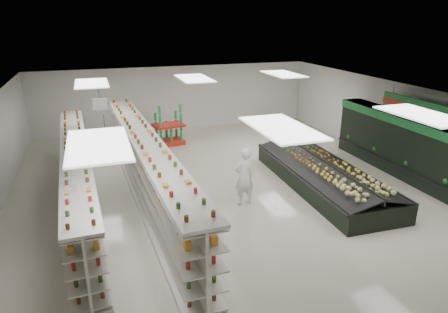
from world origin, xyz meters
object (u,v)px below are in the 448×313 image
object	(u,v)px
gondola_left	(78,180)
shopper_background	(129,149)
shopper_main	(244,177)
soda_endcap	(169,127)
gondola_center	(146,171)
produce_island	(323,175)

from	to	relation	value
gondola_left	shopper_background	xyz separation A→B (m)	(1.78, 2.84, -0.09)
shopper_main	soda_endcap	bearing A→B (deg)	-92.05
gondola_center	shopper_main	bearing A→B (deg)	-28.01
produce_island	shopper_background	bearing A→B (deg)	147.19
soda_endcap	shopper_background	xyz separation A→B (m)	(-2.01, -2.45, -0.07)
gondola_left	shopper_background	bearing A→B (deg)	55.24
gondola_center	produce_island	world-z (taller)	gondola_center
produce_island	soda_endcap	distance (m)	7.60
produce_island	soda_endcap	size ratio (longest dim) A/B	3.76
shopper_main	gondola_center	bearing A→B (deg)	-35.97
gondola_left	shopper_main	size ratio (longest dim) A/B	5.79
gondola_center	shopper_main	world-z (taller)	gondola_center
produce_island	soda_endcap	bearing A→B (deg)	122.71
shopper_main	produce_island	bearing A→B (deg)	176.95
produce_island	shopper_background	size ratio (longest dim) A/B	4.26
gondola_center	shopper_background	distance (m)	3.06
produce_island	shopper_main	distance (m)	3.13
gondola_left	shopper_background	size ratio (longest dim) A/B	7.04
gondola_left	soda_endcap	world-z (taller)	gondola_left
soda_endcap	shopper_main	distance (m)	6.88
gondola_left	soda_endcap	distance (m)	6.51
gondola_left	shopper_main	world-z (taller)	same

